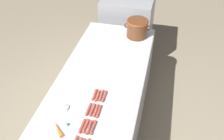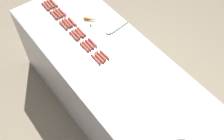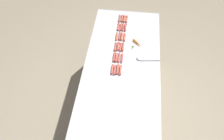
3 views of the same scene
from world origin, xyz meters
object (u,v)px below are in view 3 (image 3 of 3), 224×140
object	(u,v)px
hot_dog_10	(119,58)
hot_dog_16	(116,57)
hot_dog_21	(115,47)
hot_dog_23	(112,69)
hot_dog_7	(123,27)
hot_dog_0	(127,19)
hot_dog_12	(122,18)
carrot	(138,44)
hot_dog_6	(124,19)
hot_dog_13	(121,27)
hot_dog_2	(125,37)
hot_dog_22	(114,57)
hot_dog_11	(118,69)
hot_dog_17	(115,70)
hot_dog_20	(117,36)
hot_dog_18	(119,18)
hot_dog_4	(122,58)
hot_dog_15	(118,46)
hot_dog_8	(122,36)
hot_dog_1	(125,28)
serving_spoon	(143,59)
hot_dog_19	(118,27)
hot_dog_9	(121,47)
hot_dog_5	(120,70)
hot_dog_3	(123,47)
hot_dog_14	(120,36)

from	to	relation	value
hot_dog_10	hot_dog_16	xyz separation A→B (m)	(0.03, -0.00, 0.00)
hot_dog_21	hot_dog_23	xyz separation A→B (m)	(-0.00, 0.35, 0.00)
hot_dog_7	hot_dog_0	bearing A→B (deg)	-101.48
hot_dog_0	hot_dog_10	world-z (taller)	same
hot_dog_7	hot_dog_16	distance (m)	0.54
hot_dog_12	carrot	size ratio (longest dim) A/B	1.01
hot_dog_6	hot_dog_13	xyz separation A→B (m)	(0.03, 0.17, 0.00)
hot_dog_2	hot_dog_22	size ratio (longest dim) A/B	1.00
hot_dog_11	hot_dog_17	size ratio (longest dim) A/B	1.00
hot_dog_16	hot_dog_23	xyz separation A→B (m)	(0.03, 0.18, 0.00)
hot_dog_16	hot_dog_20	size ratio (longest dim) A/B	1.00
hot_dog_18	hot_dog_22	bearing A→B (deg)	90.27
hot_dog_4	hot_dog_21	bearing A→B (deg)	-61.35
hot_dog_15	carrot	size ratio (longest dim) A/B	1.00
hot_dog_8	hot_dog_11	distance (m)	0.53
hot_dog_6	hot_dog_12	xyz separation A→B (m)	(0.03, -0.01, 0.00)
hot_dog_8	hot_dog_10	xyz separation A→B (m)	(0.00, 0.36, 0.00)
hot_dog_2	hot_dog_20	world-z (taller)	same
hot_dog_6	hot_dog_1	bearing A→B (deg)	99.62
hot_dog_6	hot_dog_7	world-z (taller)	same
hot_dog_13	hot_dog_22	world-z (taller)	same
hot_dog_6	serving_spoon	world-z (taller)	hot_dog_6
hot_dog_19	hot_dog_21	world-z (taller)	same
hot_dog_8	hot_dog_20	distance (m)	0.06
hot_dog_10	hot_dog_20	size ratio (longest dim) A/B	1.00
hot_dog_18	hot_dog_23	xyz separation A→B (m)	(-0.00, 0.89, 0.00)
hot_dog_9	hot_dog_10	distance (m)	0.17
hot_dog_1	hot_dog_21	bearing A→B (deg)	75.88
hot_dog_10	serving_spoon	xyz separation A→B (m)	(-0.27, -0.02, -0.00)
hot_dog_22	carrot	size ratio (longest dim) A/B	1.01
hot_dog_0	hot_dog_5	distance (m)	0.89
hot_dog_5	hot_dog_18	size ratio (longest dim) A/B	1.00
hot_dog_17	hot_dog_11	bearing A→B (deg)	-159.94
hot_dog_11	hot_dog_20	bearing A→B (deg)	-83.02
hot_dog_2	hot_dog_10	bearing A→B (deg)	84.18
carrot	hot_dog_8	bearing A→B (deg)	-27.92
hot_dog_19	hot_dog_20	xyz separation A→B (m)	(0.00, 0.18, 0.00)
hot_dog_1	hot_dog_3	bearing A→B (deg)	90.00
hot_dog_6	hot_dog_10	bearing A→B (deg)	89.92
hot_dog_9	hot_dog_19	bearing A→B (deg)	-80.12
hot_dog_0	hot_dog_9	size ratio (longest dim) A/B	1.00
hot_dog_4	hot_dog_13	world-z (taller)	same
hot_dog_11	hot_dog_15	distance (m)	0.36
hot_dog_16	carrot	bearing A→B (deg)	-132.95
hot_dog_14	hot_dog_15	size ratio (longest dim) A/B	1.00
hot_dog_11	hot_dog_0	bearing A→B (deg)	-92.13
serving_spoon	hot_dog_8	bearing A→B (deg)	-51.92
hot_dog_8	hot_dog_12	size ratio (longest dim) A/B	1.00
hot_dog_0	hot_dog_18	bearing A→B (deg)	-0.96
hot_dog_9	hot_dog_20	size ratio (longest dim) A/B	1.00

